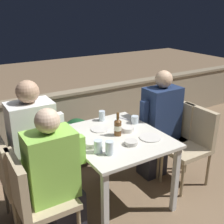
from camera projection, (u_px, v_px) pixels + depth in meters
ground_plane at (116, 198)px, 2.94m from camera, size 16.00×16.00×0.00m
parapet_wall at (60, 119)px, 3.98m from camera, size 9.00×0.18×0.76m
dining_table at (116, 144)px, 2.72m from camera, size 0.87×0.99×0.72m
planter_hedge at (65, 142)px, 3.45m from camera, size 0.71×0.47×0.57m
chair_left_near at (33, 195)px, 2.17m from camera, size 0.45×0.45×0.86m
person_green_blouse at (57, 178)px, 2.24m from camera, size 0.48×0.26×1.20m
chair_left_far at (17, 173)px, 2.45m from camera, size 0.45×0.45×0.86m
person_white_polo at (38, 152)px, 2.49m from camera, size 0.47×0.26×1.33m
chair_right_near at (191, 139)px, 3.08m from camera, size 0.45×0.45×0.86m
chair_right_far at (171, 129)px, 3.32m from camera, size 0.45×0.45×0.86m
person_navy_jumper at (159, 124)px, 3.19m from camera, size 0.48×0.26×1.24m
beer_bottle at (118, 127)px, 2.67m from camera, size 0.07×0.07×0.23m
plate_0 at (150, 137)px, 2.64m from camera, size 0.21×0.21×0.01m
plate_1 at (100, 129)px, 2.81m from camera, size 0.18×0.18×0.01m
bowl_0 at (92, 144)px, 2.47m from camera, size 0.13×0.13×0.05m
bowl_1 at (127, 129)px, 2.77m from camera, size 0.13×0.13×0.05m
bowl_2 at (131, 142)px, 2.51m from camera, size 0.12×0.12×0.04m
glass_cup_0 at (102, 116)px, 3.02m from camera, size 0.07×0.07×0.11m
glass_cup_1 at (98, 146)px, 2.36m from camera, size 0.07×0.07×0.11m
glass_cup_2 at (109, 148)px, 2.33m from camera, size 0.07×0.07×0.12m
glass_cup_3 at (135, 120)px, 2.96m from camera, size 0.08×0.08×0.08m
fork_0 at (124, 119)px, 3.08m from camera, size 0.08×0.17×0.01m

